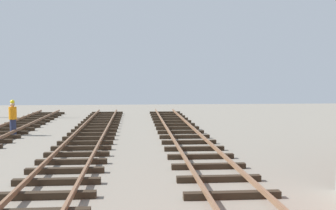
{
  "coord_description": "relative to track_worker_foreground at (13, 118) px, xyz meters",
  "views": [
    {
      "loc": [
        -1.71,
        -0.88,
        3.12
      ],
      "look_at": [
        -0.67,
        11.98,
        2.2
      ],
      "focal_mm": 43.86,
      "sensor_mm": 36.0,
      "label": 1
    }
  ],
  "objects": [
    {
      "name": "track_worker_foreground",
      "position": [
        0.0,
        0.0,
        0.0
      ],
      "size": [
        0.4,
        0.4,
        1.87
      ],
      "color": "#262D4C",
      "rests_on": "ground"
    }
  ]
}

